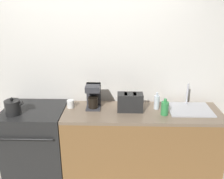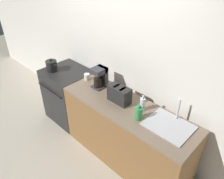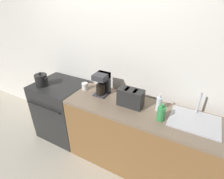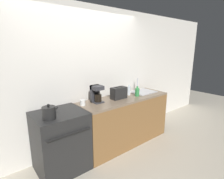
# 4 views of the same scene
# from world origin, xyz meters

# --- Properties ---
(wall_back) EXTENTS (8.00, 0.05, 2.60)m
(wall_back) POSITION_xyz_m (0.00, 0.71, 1.30)
(wall_back) COLOR silver
(wall_back) RESTS_ON ground_plane
(stove) EXTENTS (0.74, 0.69, 0.94)m
(stove) POSITION_xyz_m (-0.65, 0.33, 0.48)
(stove) COLOR black
(stove) RESTS_ON ground_plane
(counter_block) EXTENTS (1.88, 0.60, 0.94)m
(counter_block) POSITION_xyz_m (0.67, 0.30, 0.47)
(counter_block) COLOR brown
(counter_block) RESTS_ON ground_plane
(kettle) EXTENTS (0.22, 0.18, 0.21)m
(kettle) POSITION_xyz_m (-0.83, 0.19, 1.02)
(kettle) COLOR black
(kettle) RESTS_ON stove
(toaster) EXTENTS (0.30, 0.16, 0.22)m
(toaster) POSITION_xyz_m (0.52, 0.32, 1.04)
(toaster) COLOR black
(toaster) RESTS_ON counter_block
(coffee_maker) EXTENTS (0.17, 0.20, 0.30)m
(coffee_maker) POSITION_xyz_m (0.08, 0.40, 1.09)
(coffee_maker) COLOR #333338
(coffee_maker) RESTS_ON counter_block
(sink_tray) EXTENTS (0.51, 0.41, 0.28)m
(sink_tray) POSITION_xyz_m (1.24, 0.36, 0.95)
(sink_tray) COLOR #B7B7BC
(sink_tray) RESTS_ON counter_block
(bottle_clear) EXTENTS (0.06, 0.06, 0.21)m
(bottle_clear) POSITION_xyz_m (0.84, 0.38, 1.02)
(bottle_clear) COLOR silver
(bottle_clear) RESTS_ON counter_block
(bottle_green) EXTENTS (0.09, 0.09, 0.20)m
(bottle_green) POSITION_xyz_m (0.91, 0.22, 1.02)
(bottle_green) COLOR #338C47
(bottle_green) RESTS_ON counter_block
(cup_white) EXTENTS (0.09, 0.09, 0.10)m
(cup_white) POSITION_xyz_m (-0.21, 0.39, 0.98)
(cup_white) COLOR white
(cup_white) RESTS_ON counter_block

